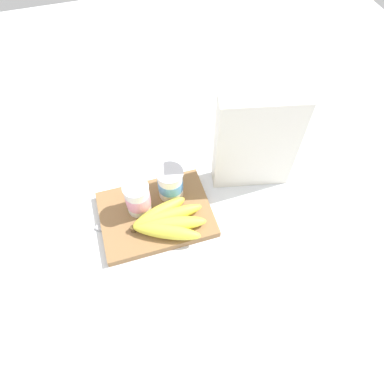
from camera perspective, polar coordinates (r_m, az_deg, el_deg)
The scene contains 7 objects.
ground_plane at distance 0.92m, azimuth -5.92°, elevation -4.01°, with size 2.40×2.40×0.00m, color white.
cutting_board at distance 0.91m, azimuth -5.98°, elevation -3.66°, with size 0.28×0.21×0.02m, color olive.
cereal_box at distance 0.89m, azimuth 10.54°, elevation 7.95°, with size 0.21×0.06×0.29m, color white.
yogurt_cup_front at distance 0.87m, azimuth -8.94°, elevation -1.03°, with size 0.06×0.06×0.10m.
yogurt_cup_back at distance 0.89m, azimuth -3.59°, elevation 1.47°, with size 0.07×0.07×0.09m.
banana_bunch at distance 0.86m, azimuth -4.30°, elevation -4.85°, with size 0.19×0.15×0.04m.
spoon at distance 0.93m, azimuth -16.27°, elevation -5.77°, with size 0.13×0.03×0.01m.
Camera 1 is at (-0.04, -0.47, 0.79)m, focal length 32.31 mm.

